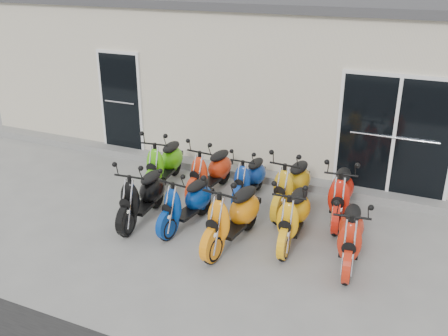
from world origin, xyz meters
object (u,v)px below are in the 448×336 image
at_px(scooter_front_orange_b, 294,208).
at_px(scooter_front_red, 351,228).
at_px(scooter_front_blue, 186,196).
at_px(scooter_back_red, 210,165).
at_px(scooter_back_extra, 341,187).
at_px(scooter_front_black, 142,189).
at_px(scooter_front_orange_a, 233,208).
at_px(scooter_back_blue, 250,172).
at_px(scooter_back_green, 164,156).
at_px(scooter_back_yellow, 292,178).

distance_m(scooter_front_orange_b, scooter_front_red, 0.94).
height_order(scooter_front_blue, scooter_back_red, scooter_back_red).
xyz_separation_m(scooter_front_red, scooter_back_extra, (-0.41, 1.27, 0.03)).
bearing_deg(scooter_front_red, scooter_front_orange_b, 158.66).
bearing_deg(scooter_front_orange_b, scooter_front_black, -175.52).
bearing_deg(scooter_front_orange_a, scooter_front_black, -177.21).
height_order(scooter_front_blue, scooter_back_blue, scooter_front_blue).
height_order(scooter_front_black, scooter_front_orange_a, scooter_front_orange_a).
distance_m(scooter_front_orange_a, scooter_back_red, 1.88).
height_order(scooter_front_orange_b, scooter_back_green, scooter_back_green).
distance_m(scooter_front_orange_a, scooter_front_red, 1.75).
height_order(scooter_front_blue, scooter_front_orange_a, scooter_front_orange_a).
height_order(scooter_front_orange_a, scooter_front_red, scooter_front_orange_a).
relative_size(scooter_front_red, scooter_back_green, 0.95).
distance_m(scooter_front_orange_b, scooter_back_blue, 1.64).
bearing_deg(scooter_front_black, scooter_back_green, 100.94).
bearing_deg(scooter_back_yellow, scooter_back_red, -177.98).
distance_m(scooter_front_blue, scooter_back_red, 1.32).
relative_size(scooter_front_black, scooter_front_red, 1.03).
xyz_separation_m(scooter_front_blue, scooter_back_yellow, (1.38, 1.27, 0.05)).
distance_m(scooter_front_red, scooter_back_extra, 1.33).
distance_m(scooter_front_red, scooter_back_red, 3.12).
bearing_deg(scooter_front_orange_b, scooter_back_extra, 60.85).
relative_size(scooter_front_orange_a, scooter_back_red, 1.08).
bearing_deg(scooter_back_red, scooter_front_black, -106.63).
bearing_deg(scooter_back_red, scooter_back_green, -173.36).
bearing_deg(scooter_front_blue, scooter_back_green, 139.84).
relative_size(scooter_front_blue, scooter_back_extra, 0.92).
xyz_separation_m(scooter_front_black, scooter_back_green, (-0.40, 1.41, 0.01)).
bearing_deg(scooter_back_green, scooter_front_blue, -54.12).
distance_m(scooter_back_red, scooter_back_extra, 2.43).
xyz_separation_m(scooter_front_black, scooter_front_red, (3.41, 0.14, -0.02)).
xyz_separation_m(scooter_front_orange_b, scooter_back_green, (-2.90, 1.05, 0.02)).
bearing_deg(scooter_front_orange_a, scooter_back_extra, 54.48).
distance_m(scooter_front_black, scooter_front_red, 3.41).
bearing_deg(scooter_back_green, scooter_front_red, -25.02).
relative_size(scooter_back_green, scooter_back_yellow, 0.99).
relative_size(scooter_back_red, scooter_back_extra, 0.97).
relative_size(scooter_front_red, scooter_back_red, 0.98).
distance_m(scooter_back_green, scooter_back_red, 0.98).
xyz_separation_m(scooter_front_blue, scooter_back_blue, (0.56, 1.37, -0.02)).
distance_m(scooter_front_black, scooter_back_extra, 3.31).
bearing_deg(scooter_front_blue, scooter_front_black, -163.07).
bearing_deg(scooter_back_red, scooter_back_yellow, 3.83).
xyz_separation_m(scooter_back_red, scooter_back_extra, (2.43, -0.03, 0.02)).
bearing_deg(scooter_front_red, scooter_back_green, 153.79).
bearing_deg(scooter_front_blue, scooter_front_orange_b, 14.84).
xyz_separation_m(scooter_front_black, scooter_front_orange_a, (1.68, -0.09, 0.04)).
bearing_deg(scooter_front_red, scooter_front_black, 174.51).
distance_m(scooter_back_green, scooter_back_extra, 3.40).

